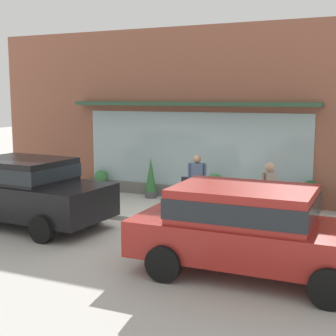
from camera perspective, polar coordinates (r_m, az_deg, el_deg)
The scene contains 13 objects.
ground_plane at distance 12.46m, azimuth -2.55°, elevation -6.15°, with size 60.00×60.00×0.00m, color #B2AFA8.
curb_strip at distance 12.27m, azimuth -2.97°, elevation -6.09°, with size 14.00×0.24×0.12m, color #B2B2AD.
storefront at distance 14.98m, azimuth 2.90°, elevation 6.19°, with size 14.00×0.81×5.22m.
fire_hydrant at distance 12.44m, azimuth 5.46°, elevation -3.92°, with size 0.43×0.41×0.96m.
pedestrian_with_handbag at distance 13.13m, azimuth 3.32°, elevation -1.34°, with size 0.68×0.28×1.57m.
pedestrian_passerby at distance 11.48m, azimuth 11.82°, elevation -2.72°, with size 0.34×0.39×1.63m.
parked_car_black at distance 12.27m, azimuth -16.33°, elevation -2.30°, with size 4.15×2.29×1.64m.
parked_car_red at distance 8.66m, azimuth 9.65°, elevation -6.70°, with size 4.36×2.07×1.58m.
potted_plant_window_right at distance 13.86m, azimuth 16.45°, elevation -2.97°, with size 0.54×0.54×0.85m.
potted_plant_doorstep at distance 14.52m, azimuth 5.45°, elevation -2.30°, with size 0.58×0.58×0.85m.
potted_plant_low_front at distance 16.23m, azimuth -7.90°, elevation -1.40°, with size 0.44×0.44×0.72m.
potted_plant_trailing_edge at distance 13.78m, azimuth 12.97°, elevation -3.25°, with size 0.37×0.37×0.83m.
potted_plant_near_hydrant at distance 15.05m, azimuth -2.04°, elevation -1.23°, with size 0.38×0.38×1.26m.
Camera 1 is at (5.43, -10.76, 3.14)m, focal length 51.73 mm.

